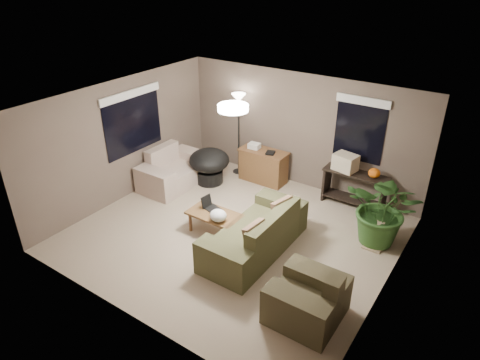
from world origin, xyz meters
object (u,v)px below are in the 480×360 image
Objects in this scene: papasan_chair at (209,164)px; floor_lamp at (239,107)px; cat_scratching_post at (375,237)px; main_sofa at (257,236)px; loveseat at (173,172)px; coffee_table at (215,216)px; armchair at (308,300)px; console_table at (354,187)px; desk at (263,166)px; houseplant at (383,217)px.

floor_lamp is at bearing 73.18° from papasan_chair.
floor_lamp reaches higher than cat_scratching_post.
main_sofa is 3.37m from floor_lamp.
main_sofa is at bearing -143.46° from cat_scratching_post.
coffee_table is (1.94, -1.03, 0.06)m from loveseat.
console_table is at bearing 100.16° from armchair.
desk is at bearing -5.73° from floor_lamp.
coffee_table is at bearing -27.98° from loveseat.
console_table is 0.93× the size of houseplant.
houseplant reaches higher than loveseat.
cat_scratching_post is (3.67, -1.14, -1.38)m from floor_lamp.
houseplant is at bearing -1.92° from papasan_chair.
desk is (1.59, 1.25, 0.08)m from loveseat.
armchair is 2.00× the size of cat_scratching_post.
papasan_chair is (0.62, 0.52, 0.17)m from loveseat.
houseplant is at bearing -16.24° from desk.
floor_lamp reaches higher than console_table.
floor_lamp is (-2.00, 2.37, 1.30)m from main_sofa.
papasan_chair is (-3.66, 2.48, 0.17)m from armchair.
coffee_table is 0.91× the size of desk.
main_sofa is 2.74m from papasan_chair.
desk is 0.96× the size of papasan_chair.
papasan_chair is at bearing 145.10° from main_sofa.
houseplant is at bearing -14.25° from floor_lamp.
houseplant reaches higher than papasan_chair.
desk is 1.22m from papasan_chair.
loveseat is at bearing 155.41° from armchair.
coffee_table is at bearing -126.36° from console_table.
main_sofa reaches higher than coffee_table.
cat_scratching_post reaches higher than coffee_table.
armchair is 0.72× the size of houseplant.
main_sofa and loveseat have the same top height.
houseplant is (4.57, 0.39, 0.25)m from loveseat.
armchair is at bearing -32.83° from main_sofa.
armchair is 2.17m from cat_scratching_post.
floor_lamp is 3.82× the size of cat_scratching_post.
desk is (-1.28, 2.30, 0.08)m from main_sofa.
papasan_chair is at bearing 178.08° from houseplant.
main_sofa is 3.05m from loveseat.
houseplant is (1.71, 1.43, 0.25)m from main_sofa.
armchair is at bearing -79.84° from console_table.
coffee_table is 0.52× the size of floor_lamp.
loveseat is at bearing -140.29° from papasan_chair.
console_table is at bearing 2.73° from desk.
console_table is at bearing 125.91° from cat_scratching_post.
armchair is at bearing -50.03° from desk.
main_sofa is at bearing -20.03° from loveseat.
armchair reaches higher than cat_scratching_post.
loveseat reaches higher than papasan_chair.
desk is (-2.70, 3.22, 0.08)m from armchair.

